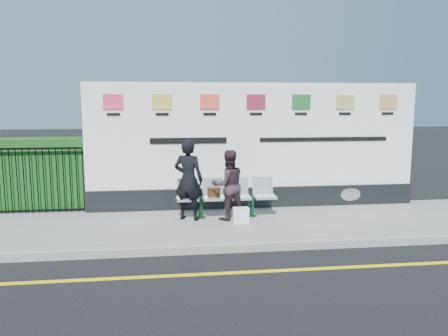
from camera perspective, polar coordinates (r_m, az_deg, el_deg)
name	(u,v)px	position (r m, az deg, el deg)	size (l,w,h in m)	color
ground	(270,271)	(7.15, 6.01, -13.27)	(80.00, 80.00, 0.00)	black
pavement	(243,225)	(9.45, 2.56, -7.38)	(14.00, 3.00, 0.12)	gray
kerb	(257,247)	(8.04, 4.38, -10.21)	(14.00, 0.18, 0.14)	gray
yellow_line	(270,271)	(7.15, 6.01, -13.24)	(14.00, 0.10, 0.01)	yellow
billboard	(255,154)	(10.58, 4.05, 1.83)	(8.00, 0.30, 3.00)	black
hedge	(43,174)	(11.30, -22.61, -0.68)	(2.35, 0.70, 1.70)	#194E18
railing	(37,180)	(10.89, -23.21, -1.47)	(2.05, 0.06, 1.54)	black
bench	(227,207)	(9.76, 0.35, -5.07)	(2.19, 0.57, 0.47)	silver
woman_left	(188,180)	(9.45, -4.66, -1.53)	(0.64, 0.42, 1.77)	black
woman_right	(228,185)	(9.46, 0.58, -2.23)	(0.74, 0.58, 1.53)	#312027
handbag_brown	(214,192)	(9.65, -1.34, -3.16)	(0.27, 0.12, 0.21)	#321D0E
carrier_bag_white	(241,215)	(9.31, 2.20, -6.19)	(0.33, 0.20, 0.33)	white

